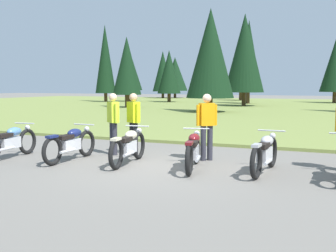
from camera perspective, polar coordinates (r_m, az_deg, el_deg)
name	(u,v)px	position (r m, az deg, el deg)	size (l,w,h in m)	color
ground_plane	(158,167)	(9.63, -1.43, -5.66)	(140.00, 140.00, 0.00)	slate
grass_moorland	(293,108)	(34.49, 16.82, 2.34)	(80.00, 44.00, 0.10)	olive
forest_treeline	(284,60)	(39.70, 15.66, 8.77)	(44.50, 30.69, 8.93)	#47331E
motorcycle_sky_blue	(10,141)	(11.45, -20.84, -2.00)	(0.62, 2.10, 0.88)	black
motorcycle_navy	(71,143)	(10.65, -13.20, -2.33)	(0.62, 2.10, 0.88)	black
motorcycle_cream	(128,146)	(9.99, -5.45, -2.73)	(0.62, 2.10, 0.88)	black
motorcycle_maroon	(193,150)	(9.33, 3.49, -3.30)	(0.74, 2.07, 0.88)	black
motorcycle_silver	(265,153)	(9.17, 13.17, -3.60)	(0.62, 2.10, 0.88)	black
rider_in_hivis_vest	(113,120)	(11.32, -7.53, 0.83)	(0.45, 0.39, 1.67)	#2D2D38
rider_with_back_turned	(134,120)	(11.26, -4.75, 0.84)	(0.48, 0.38, 1.67)	black
rider_checking_bike	(207,123)	(10.40, 5.34, 0.44)	(0.44, 0.40, 1.67)	#2D2D38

